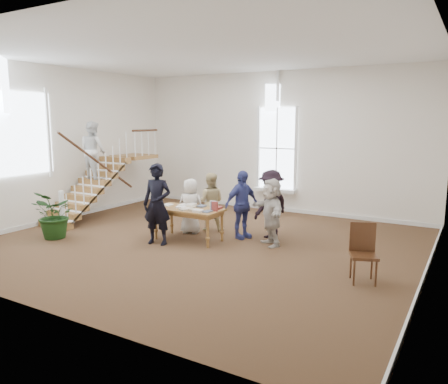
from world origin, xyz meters
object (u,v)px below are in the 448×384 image
Objects in this scene: person_yellow at (210,202)px; library_table at (189,212)px; side_chair at (363,249)px; elderly_woman at (191,206)px; woman_cluster_c at (271,212)px; floor_plant at (55,215)px; police_officer at (157,204)px; woman_cluster_b at (271,204)px; woman_cluster_a at (242,205)px.

library_table is at bearing 69.34° from person_yellow.
elderly_woman is at bearing 142.09° from side_chair.
woman_cluster_c reaches higher than floor_plant.
police_officer is 1.81m from person_yellow.
side_chair is (4.38, -0.65, -0.11)m from library_table.
person_yellow is 1.71m from woman_cluster_b.
person_yellow is at bearing 42.31° from floor_plant.
police_officer is 2.71m from floor_plant.
police_officer is 1.21× the size of woman_cluster_c.
person_yellow reaches higher than side_chair.
library_table is 0.69m from elderly_woman.
police_officer reaches higher than elderly_woman.
elderly_woman reaches higher than side_chair.
police_officer is 1.79× the size of side_chair.
side_chair is (3.34, -1.48, -0.25)m from woman_cluster_a.
woman_cluster_b is 5.44m from floor_plant.
side_chair is at bearing 69.77° from woman_cluster_b.
person_yellow is 4.77m from side_chair.
woman_cluster_b is at bearing -30.59° from woman_cluster_a.
person_yellow is at bearing -134.95° from elderly_woman.
police_officer is 2.11m from woman_cluster_a.
floor_plant is (-4.92, -2.20, -0.20)m from woman_cluster_c.
woman_cluster_c is 2.76m from side_chair.
side_chair is (4.74, -1.25, -0.11)m from elderly_woman.
elderly_woman is 3.41m from floor_plant.
person_yellow is (0.30, 0.50, 0.06)m from elderly_woman.
person_yellow is (0.40, 1.75, -0.19)m from police_officer.
woman_cluster_a is at bearing 142.92° from person_yellow.
library_table is at bearing 106.93° from elderly_woman.
woman_cluster_c is at bearing 24.10° from floor_plant.
woman_cluster_a reaches higher than person_yellow.
elderly_woman reaches higher than floor_plant.
library_table is 1.43× the size of floor_plant.
woman_cluster_c is (2.00, -0.46, 0.02)m from person_yellow.
side_chair is (4.44, -1.75, -0.17)m from person_yellow.
police_officer is 1.24× the size of person_yellow.
woman_cluster_b is at bearing 37.41° from library_table.
person_yellow is at bearing -68.68° from woman_cluster_b.
woman_cluster_a is (1.04, 0.83, 0.14)m from library_table.
floor_plant is (-2.63, -2.16, -0.11)m from elderly_woman.
woman_cluster_a is (1.50, 1.49, -0.12)m from police_officer.
woman_cluster_b is 1.58× the size of side_chair.
library_table is 1.08× the size of woman_cluster_c.
woman_cluster_a reaches higher than elderly_woman.
elderly_woman is 0.59m from person_yellow.
police_officer is 2.73m from woman_cluster_c.
library_table is 0.89× the size of police_officer.
side_chair is at bearing -11.33° from police_officer.
elderly_woman is at bearing 74.07° from police_officer.
police_officer reaches higher than floor_plant.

